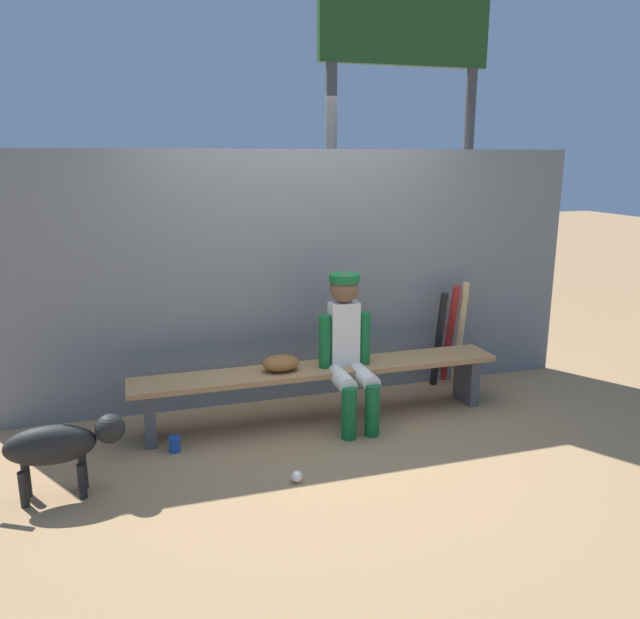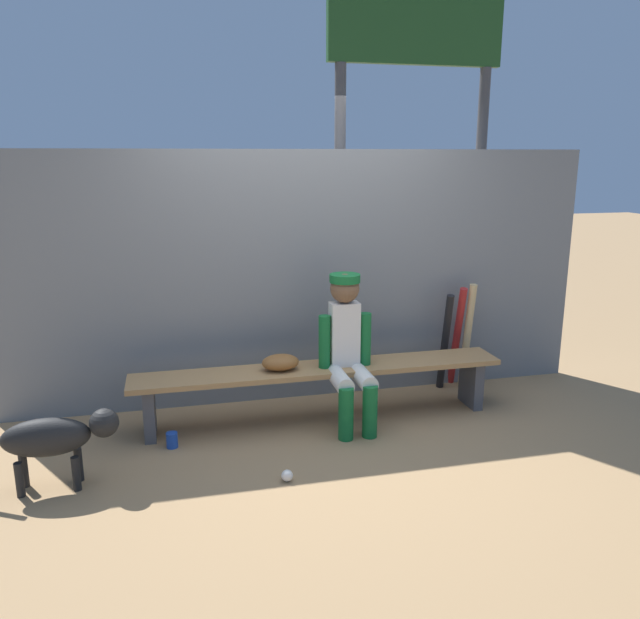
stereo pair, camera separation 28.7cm
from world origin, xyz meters
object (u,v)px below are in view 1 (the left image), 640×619
bat_aluminum_red (450,334)px  dog (61,444)px  bat_wood_natural (460,334)px  cup_on_bench (329,358)px  bat_aluminum_black (439,340)px  baseball (297,476)px  scoreboard (410,85)px  dugout_bench (320,377)px  baseball_glove (281,363)px  cup_on_ground (175,444)px  player_seated (349,345)px

bat_aluminum_red → dog: (-3.13, -1.03, -0.12)m
bat_wood_natural → cup_on_bench: size_ratio=8.58×
bat_aluminum_black → baseball: bat_aluminum_black is taller
bat_aluminum_black → dog: 3.14m
bat_aluminum_black → cup_on_bench: (-1.11, -0.32, 0.05)m
bat_aluminum_red → dog: bearing=-161.7°
dog → bat_aluminum_red: bearing=18.3°
bat_aluminum_black → scoreboard: (0.02, 0.79, 2.18)m
dugout_bench → bat_wood_natural: bat_wood_natural is taller
baseball_glove → bat_wood_natural: size_ratio=0.30×
bat_wood_natural → scoreboard: size_ratio=0.25×
bat_aluminum_black → dugout_bench: bearing=-163.7°
baseball → bat_aluminum_red: bearing=36.3°
dugout_bench → cup_on_ground: size_ratio=25.86×
dugout_bench → cup_on_ground: (-1.12, -0.22, -0.29)m
baseball_glove → bat_aluminum_red: bat_aluminum_red is taller
cup_on_bench → dugout_bench: bearing=-160.6°
baseball_glove → baseball: baseball_glove is taller
baseball → cup_on_ground: 0.96m
dugout_bench → baseball: 1.02m
bat_aluminum_red → baseball: bat_aluminum_red is taller
bat_aluminum_red → cup_on_bench: bearing=-162.7°
player_seated → cup_on_ground: player_seated is taller
baseball → cup_on_bench: (0.50, 0.90, 0.45)m
player_seated → bat_wood_natural: bearing=21.1°
dugout_bench → baseball_glove: 0.34m
scoreboard → dog: (-3.00, -1.76, -2.28)m
bat_aluminum_red → baseball: bearing=-143.7°
bat_wood_natural → baseball: bearing=-146.0°
cup_on_bench → bat_wood_natural: bearing=14.0°
bat_wood_natural → baseball: 2.24m
player_seated → baseball_glove: 0.52m
dugout_bench → bat_aluminum_red: 1.40m
cup_on_bench → scoreboard: scoreboard is taller
dog → baseball: bearing=-10.5°
dugout_bench → dog: size_ratio=3.37×
bat_aluminum_red → scoreboard: scoreboard is taller
bat_aluminum_red → scoreboard: (-0.12, 0.72, 2.16)m
bat_aluminum_black → cup_on_ground: 2.41m
dugout_bench → baseball_glove: size_ratio=10.16×
player_seated → bat_wood_natural: size_ratio=1.21×
baseball → baseball_glove: bearing=82.3°
bat_aluminum_red → dugout_bench: bearing=-162.6°
scoreboard → bat_aluminum_black: bearing=-91.4°
baseball_glove → dog: 1.62m
baseball_glove → cup_on_bench: baseball_glove is taller
baseball_glove → baseball: 0.99m
bat_wood_natural → cup_on_ground: bat_wood_natural is taller
scoreboard → baseball_glove: bearing=-143.0°
baseball_glove → scoreboard: (1.51, 1.14, 2.12)m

